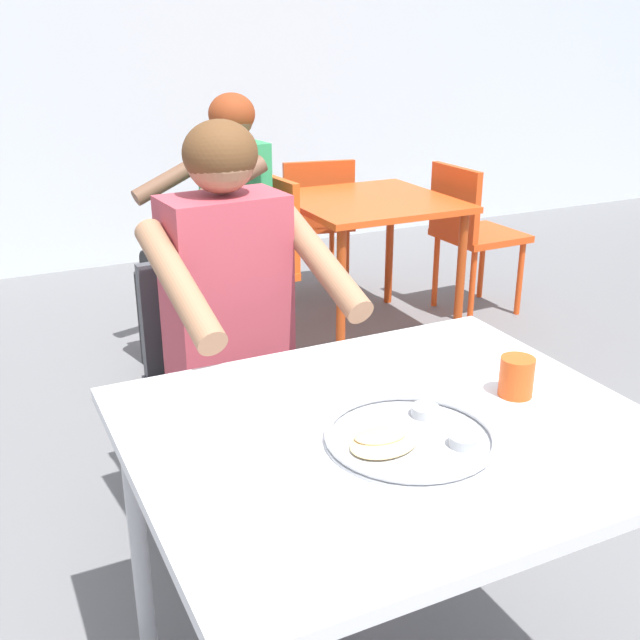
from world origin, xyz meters
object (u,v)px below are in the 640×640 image
Objects in this scene: chair_red_left at (257,257)px; chair_red_right at (470,228)px; table_background_red at (369,217)px; drinking_cup at (517,375)px; table_foreground at (391,457)px; patron_background at (218,209)px; thali_tray at (410,436)px; diner_foreground at (240,310)px; chair_red_far at (314,216)px; chair_foreground at (216,367)px.

chair_red_right is at bearing 1.23° from chair_red_left.
drinking_cup is at bearing -111.14° from table_background_red.
patron_background is (0.32, 2.06, 0.07)m from table_foreground.
patron_background is at bearing -179.18° from table_background_red.
thali_tray is 0.79m from diner_foreground.
drinking_cup is 0.11× the size of chair_red_far.
table_foreground is 2.35m from table_background_red.
chair_red_far is (0.81, 2.72, -0.31)m from drinking_cup.
chair_red_far is (1.12, 2.79, -0.28)m from thali_tray.
chair_red_far is 1.07m from patron_background.
table_background_red is 0.62m from chair_red_left.
chair_red_left is 0.30m from patron_background.
chair_foreground is (-0.39, 0.93, -0.29)m from drinking_cup.
chair_red_left is (0.57, 1.33, -0.27)m from diner_foreground.
table_foreground is 1.30× the size of chair_red_far.
chair_red_right is at bearing 32.16° from chair_foreground.
chair_red_left is at bearing -132.71° from chair_red_far.
patron_background reaches higher than table_background_red.
drinking_cup is 0.11× the size of table_background_red.
patron_background reaches higher than chair_red_far.
chair_red_left is 1.24m from chair_red_right.
table_background_red is at bearing 43.70° from chair_foreground.
drinking_cup is 0.11× the size of chair_foreground.
chair_red_left is (-0.61, -0.02, -0.12)m from table_background_red.
diner_foreground is 1.59× the size of table_background_red.
chair_red_far is (-0.62, 0.64, -0.01)m from chair_red_right.
chair_red_right reaches higher than table_background_red.
chair_red_far is at bearing 134.11° from chair_red_right.
chair_red_right is at bearing -45.89° from chair_red_far.
drinking_cup is 0.82m from diner_foreground.
chair_red_left reaches higher than table_background_red.
table_foreground is 0.34m from drinking_cup.
chair_foreground is at bearing 93.29° from diner_foreground.
thali_tray is at bearing -167.59° from drinking_cup.
diner_foreground is at bearing 117.43° from drinking_cup.
chair_red_far is at bearing 89.38° from table_background_red.
diner_foreground is (0.01, -0.21, 0.26)m from chair_foreground.
chair_foreground reaches higher than chair_red_right.
chair_red_left reaches higher than chair_red_right.
patron_background is at bearing -140.29° from chair_red_far.
chair_red_far is (1.19, 1.78, -0.02)m from chair_foreground.
chair_red_right is (1.43, 2.08, -0.30)m from drinking_cup.
chair_red_right is at bearing 49.99° from table_foreground.
table_foreground is 1.31× the size of table_background_red.
chair_red_far is at bearing 73.46° from drinking_cup.
chair_red_left is (0.19, 2.05, -0.30)m from drinking_cup.
chair_foreground reaches higher than thali_tray.
chair_red_left is 0.91m from chair_red_far.
chair_foreground reaches higher than drinking_cup.
chair_foreground is 1.65m from table_background_red.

